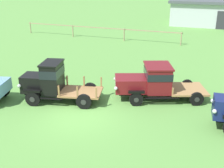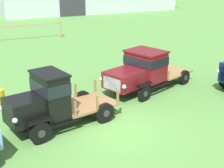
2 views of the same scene
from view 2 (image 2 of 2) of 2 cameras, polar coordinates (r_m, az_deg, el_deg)
name	(u,v)px [view 2 (image 2 of 2)]	position (r m, az deg, el deg)	size (l,w,h in m)	color
ground_plane	(117,131)	(13.63, 0.80, -7.75)	(240.00, 240.00, 0.00)	#5B9342
vintage_truck_second_in_line	(49,101)	(13.54, -10.49, -2.83)	(4.85, 2.76, 2.32)	black
vintage_truck_midrow_center	(142,70)	(17.43, 5.04, 2.31)	(5.65, 3.69, 2.06)	black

